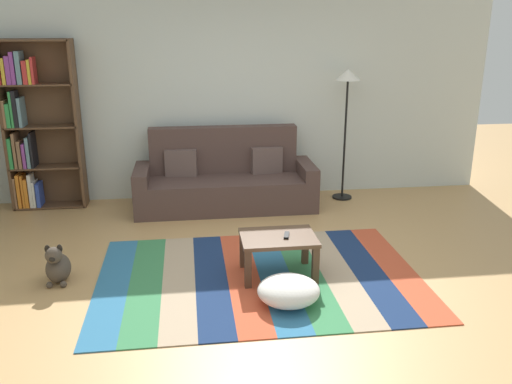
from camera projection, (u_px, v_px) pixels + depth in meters
The scene contains 10 objects.
ground_plane at pixel (266, 274), 5.09m from camera, with size 14.00×14.00×0.00m, color tan.
back_wall at pixel (238, 96), 7.08m from camera, with size 6.80×0.10×2.70m, color silver.
rug at pixel (259, 277), 5.02m from camera, with size 2.99×2.06×0.01m.
couch at pixel (225, 181), 6.87m from camera, with size 2.26×0.80×1.00m.
bookshelf at pixel (33, 127), 6.63m from camera, with size 0.90×0.28×2.09m.
coffee_table at pixel (278, 243), 4.97m from camera, with size 0.69×0.51×0.39m.
pouf at pixel (289, 291), 4.52m from camera, with size 0.53×0.50×0.23m, color white.
dog at pixel (58, 266), 4.89m from camera, with size 0.22×0.35×0.40m.
standing_lamp at pixel (347, 92), 6.85m from camera, with size 0.32×0.32×1.72m.
tv_remote at pixel (287, 235), 4.94m from camera, with size 0.04×0.15×0.02m, color black.
Camera 1 is at (-0.69, -4.56, 2.29)m, focal length 37.65 mm.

